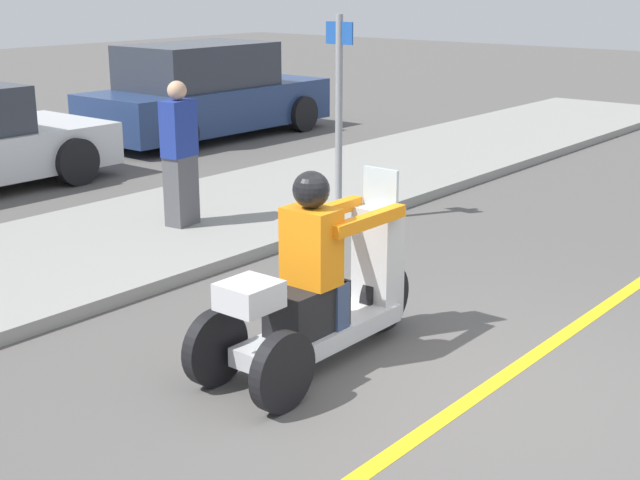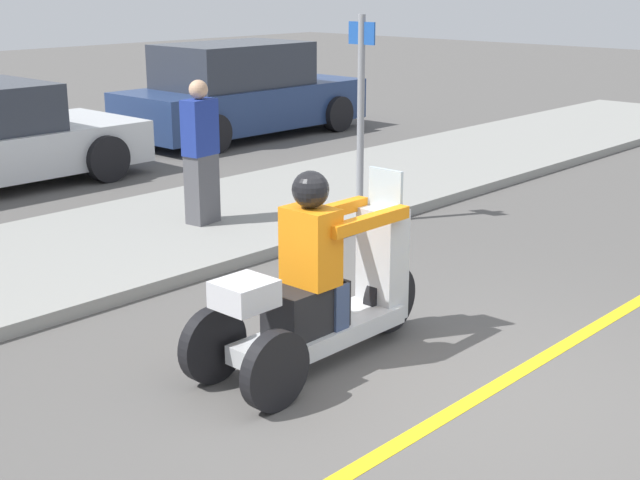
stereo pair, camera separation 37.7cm
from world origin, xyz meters
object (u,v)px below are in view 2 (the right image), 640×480
at_px(motorcycle_trike, 321,294).
at_px(spectator_near_curb, 201,155).
at_px(parked_car_lot_far, 241,93).
at_px(street_sign, 361,108).

xyz_separation_m(motorcycle_trike, spectator_near_curb, (1.62, 3.26, 0.35)).
height_order(spectator_near_curb, parked_car_lot_far, spectator_near_curb).
bearing_deg(motorcycle_trike, spectator_near_curb, 63.62).
bearing_deg(street_sign, parked_car_lot_far, 60.43).
relative_size(motorcycle_trike, spectator_near_curb, 1.35).
bearing_deg(parked_car_lot_far, street_sign, -119.57).
bearing_deg(motorcycle_trike, street_sign, 36.30).
relative_size(spectator_near_curb, parked_car_lot_far, 0.34).
bearing_deg(spectator_near_curb, street_sign, -33.63).
height_order(parked_car_lot_far, street_sign, street_sign).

